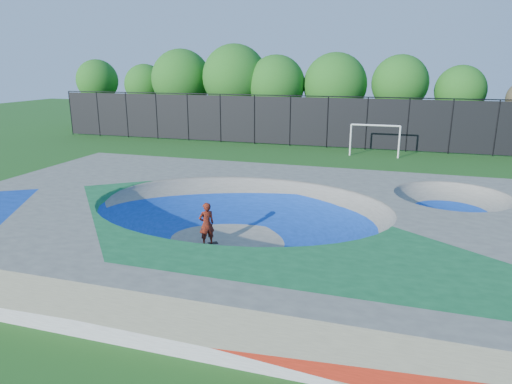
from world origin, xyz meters
TOP-DOWN VIEW (x-y plane):
  - ground at (0.00, 0.00)m, footprint 120.00×120.00m
  - skate_deck at (0.00, 0.00)m, footprint 22.00×14.00m
  - skater at (-1.07, -0.63)m, footprint 0.69×0.69m
  - skateboard at (-1.07, -0.63)m, footprint 0.76×0.63m
  - soccer_goal at (3.79, 18.27)m, footprint 3.48×0.12m
  - fence at (0.00, 21.00)m, footprint 48.09×0.09m
  - treeline at (-0.77, 25.96)m, footprint 53.18×7.37m

SIDE VIEW (x-z plane):
  - ground at x=0.00m, z-range 0.00..0.00m
  - skateboard at x=-1.07m, z-range 0.00..0.05m
  - skate_deck at x=0.00m, z-range 0.00..1.50m
  - skater at x=-1.07m, z-range 0.00..1.61m
  - soccer_goal at x=3.79m, z-range 0.45..2.75m
  - fence at x=0.00m, z-range 0.08..4.12m
  - treeline at x=-0.77m, z-range 0.71..9.21m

